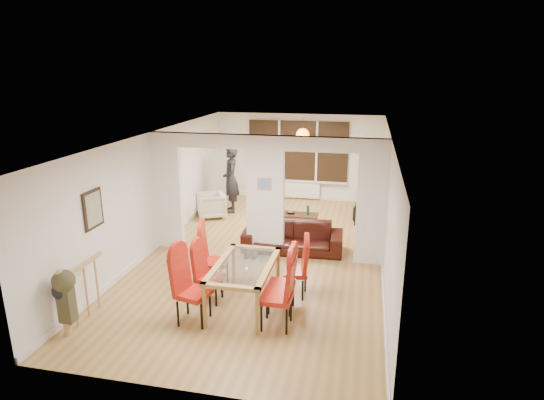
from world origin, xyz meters
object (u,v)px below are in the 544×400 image
(dining_chair_la, at_px, (193,288))
(dining_chair_rc, at_px, (295,268))
(dining_chair_lb, at_px, (209,274))
(coffee_table, at_px, (299,218))
(bowl, at_px, (290,212))
(dining_chair_lc, at_px, (214,258))
(person, at_px, (231,179))
(television, at_px, (354,211))
(dining_chair_ra, at_px, (277,292))
(dining_table, at_px, (244,285))
(dining_chair_rb, at_px, (281,281))
(sofa, at_px, (293,237))
(armchair, at_px, (211,205))
(bottle, at_px, (308,210))

(dining_chair_la, distance_m, dining_chair_rc, 1.87)
(dining_chair_lb, xyz_separation_m, coffee_table, (0.87, 4.45, -0.39))
(dining_chair_la, height_order, bowl, dining_chair_la)
(dining_chair_lc, relative_size, person, 0.61)
(coffee_table, relative_size, bowl, 4.48)
(person, distance_m, television, 3.48)
(dining_chair_rc, xyz_separation_m, bowl, (-0.76, 3.96, -0.26))
(dining_chair_ra, height_order, bowl, dining_chair_ra)
(dining_table, height_order, dining_chair_rb, dining_chair_rb)
(dining_chair_rc, bearing_deg, sofa, 88.67)
(dining_chair_lc, xyz_separation_m, person, (-1.03, 4.47, 0.36))
(dining_table, height_order, dining_chair_lb, dining_chair_lb)
(armchair, bearing_deg, dining_chair_lb, -7.32)
(dining_chair_lc, height_order, television, dining_chair_lc)
(dining_table, xyz_separation_m, coffee_table, (0.23, 4.51, -0.28))
(dining_chair_rb, relative_size, bottle, 3.91)
(armchair, height_order, person, person)
(dining_chair_rb, xyz_separation_m, television, (1.02, 4.99, -0.29))
(dining_chair_ra, height_order, coffee_table, dining_chair_ra)
(dining_chair_lc, xyz_separation_m, coffee_table, (0.97, 3.91, -0.45))
(television, bearing_deg, dining_chair_lc, 157.22)
(dining_chair_lb, bearing_deg, dining_chair_rb, 10.77)
(dining_table, xyz_separation_m, dining_chair_rc, (0.77, 0.58, 0.13))
(television, xyz_separation_m, coffee_table, (-1.42, -0.50, -0.14))
(dining_chair_la, relative_size, dining_chair_lb, 1.16)
(bottle, bearing_deg, dining_chair_rb, -88.02)
(dining_chair_la, distance_m, dining_chair_lc, 1.23)
(dining_chair_ra, xyz_separation_m, coffee_table, (-0.42, 5.00, -0.48))
(dining_chair_lc, height_order, dining_chair_rc, dining_chair_lc)
(dining_chair_lb, xyz_separation_m, sofa, (1.03, 2.54, -0.19))
(television, bearing_deg, dining_chair_lb, 160.86)
(dining_chair_rc, bearing_deg, dining_chair_ra, -107.97)
(dining_chair_la, height_order, coffee_table, dining_chair_la)
(dining_chair_ra, bearing_deg, bottle, 92.90)
(dining_chair_rb, distance_m, coffee_table, 4.53)
(dining_chair_lb, relative_size, dining_chair_lc, 0.89)
(dining_chair_la, xyz_separation_m, armchair, (-1.50, 5.10, -0.26))
(armchair, xyz_separation_m, television, (3.80, 0.53, -0.08))
(dining_chair_la, relative_size, dining_chair_ra, 1.00)
(sofa, relative_size, television, 2.47)
(sofa, bearing_deg, television, 59.76)
(dining_chair_ra, relative_size, bottle, 4.28)
(dining_table, height_order, armchair, dining_table)
(dining_table, xyz_separation_m, dining_chair_la, (-0.66, -0.62, 0.20))
(dining_chair_lb, height_order, bowl, dining_chair_lb)
(dining_table, height_order, bottle, dining_table)
(sofa, bearing_deg, bowl, 98.53)
(dining_chair_la, height_order, dining_chair_lc, dining_chair_la)
(dining_table, relative_size, dining_chair_lb, 1.65)
(dining_chair_lb, bearing_deg, dining_chair_rc, 32.99)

